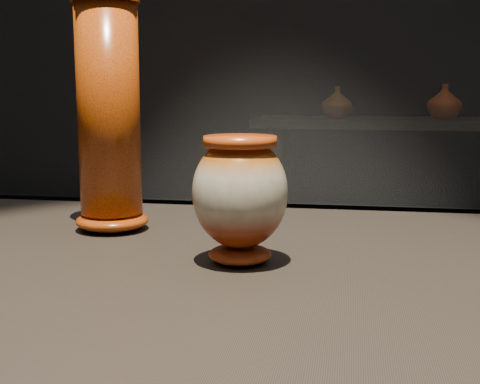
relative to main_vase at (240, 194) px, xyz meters
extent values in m
cube|color=black|center=(0.05, 4.99, 0.61)|extent=(8.00, 3.20, 0.04)
cube|color=black|center=(0.05, -0.01, -0.12)|extent=(2.00, 0.80, 0.05)
ellipsoid|color=maroon|center=(0.00, 0.00, -0.08)|extent=(0.08, 0.08, 0.02)
ellipsoid|color=beige|center=(0.00, 0.00, 0.00)|extent=(0.13, 0.13, 0.15)
cylinder|color=#BE5B11|center=(0.00, 0.00, 0.07)|extent=(0.10, 0.10, 0.01)
ellipsoid|color=#BF4D0C|center=(-0.24, 0.16, -0.08)|extent=(0.14, 0.14, 0.03)
cylinder|color=#BF4D0C|center=(-0.24, 0.16, 0.10)|extent=(0.12, 0.12, 0.33)
cube|color=black|center=(0.53, 3.42, -0.12)|extent=(2.00, 0.60, 0.05)
cube|color=black|center=(-0.32, 3.42, -0.57)|extent=(0.08, 0.50, 0.85)
imported|color=#945815|center=(0.04, 3.36, 0.01)|extent=(0.22, 0.22, 0.20)
imported|color=maroon|center=(0.69, 3.38, 0.01)|extent=(0.23, 0.23, 0.21)
camera|label=1|loc=(0.14, -0.85, 0.15)|focal=50.00mm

